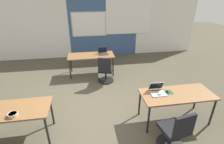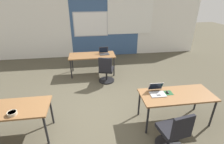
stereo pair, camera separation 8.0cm
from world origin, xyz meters
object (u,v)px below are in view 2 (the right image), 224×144
at_px(laptop_near_right_inner, 157,91).
at_px(chair_near_right_inner, 173,134).
at_px(chair_far_right, 106,72).
at_px(snack_bowl, 12,113).
at_px(desk_near_left, 7,111).
at_px(mouse_near_right_inner, 167,92).
at_px(desk_far_center, 92,56).
at_px(laptop_far_right, 104,53).
at_px(desk_near_right, 177,97).

distance_m(laptop_near_right_inner, chair_near_right_inner, 0.94).
height_order(laptop_near_right_inner, chair_far_right, laptop_near_right_inner).
relative_size(laptop_near_right_inner, snack_bowl, 1.89).
distance_m(desk_near_left, laptop_near_right_inner, 3.08).
bearing_deg(mouse_near_right_inner, chair_near_right_inner, -104.35).
bearing_deg(snack_bowl, desk_far_center, 62.66).
height_order(desk_near_left, desk_far_center, same).
relative_size(laptop_near_right_inner, mouse_near_right_inner, 3.21).
bearing_deg(snack_bowl, laptop_far_right, 56.91).
bearing_deg(chair_far_right, mouse_near_right_inner, 135.01).
relative_size(laptop_far_right, chair_far_right, 0.39).
bearing_deg(laptop_near_right_inner, desk_far_center, 117.18).
xyz_separation_m(laptop_near_right_inner, laptop_far_right, (-0.89, 2.74, 0.00)).
distance_m(laptop_far_right, snack_bowl, 3.65).
relative_size(desk_far_center, chair_near_right_inner, 1.74).
xyz_separation_m(desk_near_left, snack_bowl, (0.19, -0.21, 0.10)).
xyz_separation_m(chair_near_right_inner, chair_far_right, (-0.93, 2.83, 0.00)).
xyz_separation_m(mouse_near_right_inner, laptop_far_right, (-1.13, 2.77, 0.03)).
bearing_deg(laptop_far_right, snack_bowl, -129.02).
bearing_deg(chair_near_right_inner, chair_far_right, -81.66).
bearing_deg(snack_bowl, laptop_near_right_inner, 6.19).
distance_m(desk_far_center, chair_near_right_inner, 3.81).
relative_size(desk_near_left, desk_far_center, 1.00).
relative_size(desk_far_center, mouse_near_right_inner, 15.32).
bearing_deg(desk_near_right, desk_near_left, 180.00).
bearing_deg(laptop_far_right, desk_far_center, -179.92).
bearing_deg(chair_near_right_inner, desk_near_right, -127.89).
bearing_deg(laptop_far_right, chair_near_right_inner, -81.71).
bearing_deg(chair_near_right_inner, desk_far_center, -79.14).
height_order(desk_near_right, chair_far_right, chair_far_right).
bearing_deg(chair_far_right, desk_near_left, 58.96).
relative_size(desk_near_left, chair_far_right, 1.74).
height_order(chair_near_right_inner, snack_bowl, chair_near_right_inner).
xyz_separation_m(laptop_near_right_inner, chair_near_right_inner, (0.02, -0.86, -0.39)).
bearing_deg(laptop_near_right_inner, laptop_far_right, 109.01).
bearing_deg(laptop_far_right, mouse_near_right_inner, -73.76).
relative_size(desk_near_left, desk_near_right, 1.00).
xyz_separation_m(laptop_near_right_inner, mouse_near_right_inner, (0.23, -0.02, -0.03)).
height_order(desk_far_center, chair_near_right_inner, chair_near_right_inner).
distance_m(desk_near_right, chair_far_right, 2.49).
distance_m(desk_far_center, mouse_near_right_inner, 3.14).
distance_m(mouse_near_right_inner, chair_near_right_inner, 0.94).
xyz_separation_m(desk_near_right, desk_far_center, (-1.75, 2.80, 0.00)).
bearing_deg(chair_far_right, laptop_near_right_inner, 129.93).
bearing_deg(chair_far_right, snack_bowl, 64.39).
relative_size(desk_near_right, laptop_far_right, 4.49).
xyz_separation_m(laptop_near_right_inner, chair_far_right, (-0.91, 1.98, -0.39)).
bearing_deg(chair_far_right, desk_far_center, -45.05).
xyz_separation_m(desk_near_right, mouse_near_right_inner, (-0.19, 0.08, 0.08)).
bearing_deg(mouse_near_right_inner, chair_far_right, 119.88).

